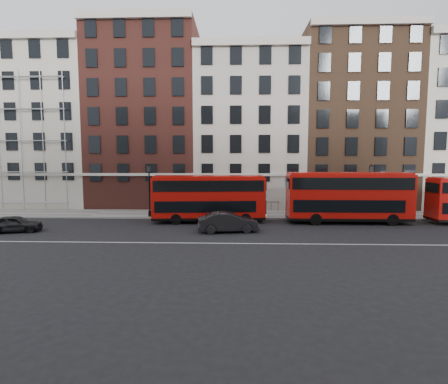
{
  "coord_description": "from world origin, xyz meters",
  "views": [
    {
      "loc": [
        -1.56,
        -26.41,
        6.07
      ],
      "look_at": [
        -2.64,
        5.0,
        3.0
      ],
      "focal_mm": 28.0,
      "sensor_mm": 36.0,
      "label": 1
    }
  ],
  "objects_px": {
    "bus_c": "(348,196)",
    "car_front": "(228,222)",
    "car_rear": "(15,224)",
    "bus_b": "(208,197)"
  },
  "relations": [
    {
      "from": "bus_c",
      "to": "car_front",
      "type": "height_order",
      "value": "bus_c"
    },
    {
      "from": "bus_b",
      "to": "bus_c",
      "type": "xyz_separation_m",
      "value": [
        13.0,
        0.0,
        0.17
      ]
    },
    {
      "from": "bus_b",
      "to": "car_front",
      "type": "height_order",
      "value": "bus_b"
    },
    {
      "from": "car_rear",
      "to": "car_front",
      "type": "distance_m",
      "value": 17.51
    },
    {
      "from": "car_front",
      "to": "car_rear",
      "type": "bearing_deg",
      "value": 83.08
    },
    {
      "from": "bus_b",
      "to": "car_front",
      "type": "distance_m",
      "value": 5.02
    },
    {
      "from": "bus_c",
      "to": "car_rear",
      "type": "xyz_separation_m",
      "value": [
        -28.52,
        -5.01,
        -1.84
      ]
    },
    {
      "from": "bus_c",
      "to": "car_front",
      "type": "distance_m",
      "value": 11.98
    },
    {
      "from": "bus_c",
      "to": "car_rear",
      "type": "distance_m",
      "value": 29.02
    },
    {
      "from": "bus_c",
      "to": "car_front",
      "type": "relative_size",
      "value": 2.27
    }
  ]
}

